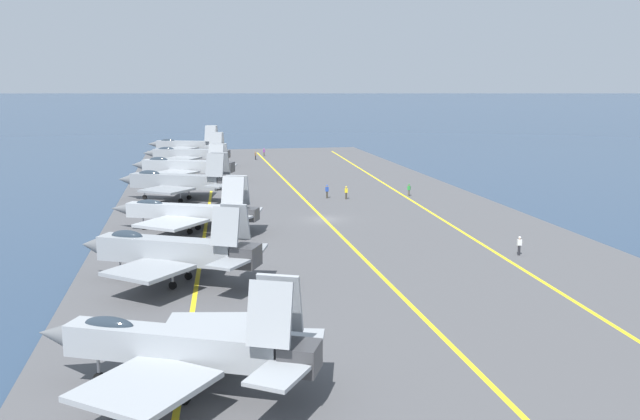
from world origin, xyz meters
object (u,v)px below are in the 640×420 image
Objects in this scene: parked_jet_eighth at (187,145)px; parked_jet_sixth at (183,166)px; parked_jet_seventh at (188,154)px; crew_brown_vest at (255,155)px; crew_yellow_vest at (346,192)px; parked_jet_third at (170,251)px; parked_jet_fifth at (178,181)px; parked_jet_fourth at (187,212)px; crew_purple_vest at (264,152)px; crew_green_vest at (409,189)px; crew_blue_vest at (327,191)px; parked_jet_second at (179,346)px; crew_white_vest at (519,245)px.

parked_jet_sixth is at bearing 179.16° from parked_jet_eighth.
crew_brown_vest is at bearing -56.09° from parked_jet_seventh.
parked_jet_seventh reaches higher than crew_yellow_vest.
crew_yellow_vest is (35.26, -22.29, -1.66)m from parked_jet_third.
parked_jet_sixth is (18.75, -0.63, -0.25)m from parked_jet_fifth.
crew_brown_vest is (66.15, -13.65, -1.22)m from parked_jet_fourth.
parked_jet_third reaches higher than crew_purple_vest.
crew_purple_vest is 0.99× the size of crew_green_vest.
parked_jet_third is at bearing 147.70° from crew_yellow_vest.
parked_jet_seventh is 22.26m from crew_purple_vest.
parked_jet_fifth reaches higher than parked_jet_fourth.
crew_green_vest is 0.92× the size of crew_blue_vest.
parked_jet_seventh is 45.62m from crew_yellow_vest.
parked_jet_second is 0.91× the size of parked_jet_eighth.
parked_jet_fifth reaches higher than crew_green_vest.
crew_green_vest is at bearing -40.98° from parked_jet_third.
parked_jet_second is 76.33m from parked_jet_sixth.
parked_jet_third is 93.08m from crew_purple_vest.
crew_purple_vest is (15.54, -15.86, -1.49)m from parked_jet_seventh.
parked_jet_fourth is at bearing 120.05° from crew_green_vest.
crew_green_vest is (0.87, -9.10, -0.04)m from crew_yellow_vest.
crew_yellow_vest is 0.96× the size of crew_blue_vest.
crew_green_vest reaches higher than crew_purple_vest.
crew_brown_vest is (46.72, -14.82, -1.68)m from parked_jet_fifth.
parked_jet_seventh is at bearing 24.98° from crew_blue_vest.
crew_blue_vest reaches higher than crew_yellow_vest.
crew_white_vest is (-92.98, -29.52, -1.37)m from parked_jet_eighth.
crew_yellow_vest is (-21.65, -21.51, -1.38)m from parked_jet_sixth.
parked_jet_fifth reaches higher than crew_blue_vest.
parked_jet_second is at bearing 179.38° from parked_jet_fourth.
parked_jet_second is 63.39m from crew_green_vest.
crew_white_vest reaches higher than crew_purple_vest.
parked_jet_fifth is 37.74m from parked_jet_seventh.
parked_jet_seventh is at bearing 123.91° from crew_brown_vest.
parked_jet_third is 31.07m from crew_white_vest.
crew_purple_vest is at bearing 8.65° from crew_white_vest.
parked_jet_second is at bearing 126.80° from crew_white_vest.
parked_jet_third is 8.50× the size of crew_yellow_vest.
parked_jet_sixth is 30.55m from crew_yellow_vest.
parked_jet_third is at bearing 179.21° from parked_jet_sixth.
crew_brown_vest is (27.98, -14.19, -1.43)m from parked_jet_sixth.
crew_blue_vest is at bearing -162.68° from parked_jet_eighth.
crew_purple_vest is at bearing -17.97° from parked_jet_fifth.
crew_green_vest is at bearing -28.76° from parked_jet_second.
parked_jet_eighth is 9.81× the size of crew_green_vest.
parked_jet_sixth is 10.15× the size of crew_brown_vest.
crew_yellow_vest is at bearing -160.98° from parked_jet_eighth.
parked_jet_eighth is at bearing -0.84° from parked_jet_sixth.
parked_jet_fourth is at bearing 133.69° from crew_blue_vest.
crew_white_vest is at bearing -53.20° from parked_jet_second.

